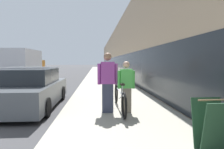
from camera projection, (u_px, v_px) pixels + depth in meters
sidewalk_slab at (102, 75)px, 24.82m from camera, size 3.61×70.00×0.15m
storefront_facade at (142, 53)px, 33.12m from camera, size 10.01×70.00×6.21m
tandem_bicycle at (120, 97)px, 6.37m from camera, size 0.52×2.88×0.92m
person_rider at (126, 87)px, 5.99m from camera, size 0.53×0.21×1.55m
person_bystander at (108, 82)px, 6.03m from camera, size 0.61×0.24×1.80m
bike_rack_hoop at (126, 80)px, 10.88m from camera, size 0.05×0.60×0.84m
cruiser_bike_nearest at (128, 81)px, 11.91m from camera, size 0.52×1.76×0.95m
cruiser_bike_middle at (120, 78)px, 13.98m from camera, size 0.52×1.71×0.93m
sandwich_board_sign at (213, 125)px, 3.42m from camera, size 0.56×0.56×0.90m
parked_sedan_curbside at (31, 90)px, 7.31m from camera, size 1.98×4.60×1.49m
moving_truck at (23, 65)px, 17.73m from camera, size 2.46×6.16×2.72m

